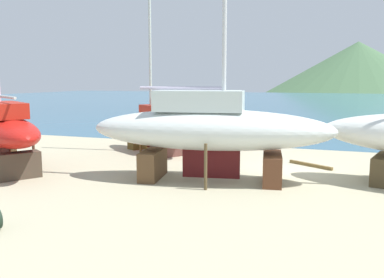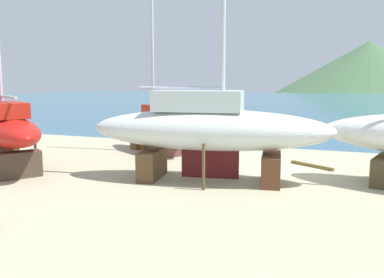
{
  "view_description": "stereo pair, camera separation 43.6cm",
  "coord_description": "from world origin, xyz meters",
  "px_view_note": "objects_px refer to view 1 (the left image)",
  "views": [
    {
      "loc": [
        1.99,
        -18.5,
        4.02
      ],
      "look_at": [
        -4.01,
        -1.53,
        1.43
      ],
      "focal_mm": 39.24,
      "sensor_mm": 36.0,
      "label": 1
    },
    {
      "loc": [
        2.4,
        -18.35,
        4.02
      ],
      "look_at": [
        -4.01,
        -1.53,
        1.43
      ],
      "focal_mm": 39.24,
      "sensor_mm": 36.0,
      "label": 2
    }
  ],
  "objects_px": {
    "sailboat_large_starboard": "(3,130)",
    "sailboat_far_slipway": "(210,129)",
    "worker": "(227,134)",
    "sailboat_small_center": "(154,124)"
  },
  "relations": [
    {
      "from": "sailboat_far_slipway",
      "to": "sailboat_small_center",
      "type": "bearing_deg",
      "value": 123.45
    },
    {
      "from": "sailboat_large_starboard",
      "to": "sailboat_far_slipway",
      "type": "bearing_deg",
      "value": -138.23
    },
    {
      "from": "worker",
      "to": "sailboat_far_slipway",
      "type": "bearing_deg",
      "value": 120.61
    },
    {
      "from": "sailboat_far_slipway",
      "to": "worker",
      "type": "xyz_separation_m",
      "value": [
        -1.3,
        7.59,
        -1.22
      ]
    },
    {
      "from": "sailboat_small_center",
      "to": "sailboat_large_starboard",
      "type": "bearing_deg",
      "value": 89.61
    },
    {
      "from": "sailboat_large_starboard",
      "to": "worker",
      "type": "bearing_deg",
      "value": -97.47
    },
    {
      "from": "sailboat_far_slipway",
      "to": "worker",
      "type": "distance_m",
      "value": 7.79
    },
    {
      "from": "sailboat_small_center",
      "to": "sailboat_far_slipway",
      "type": "height_order",
      "value": "sailboat_far_slipway"
    },
    {
      "from": "sailboat_far_slipway",
      "to": "sailboat_large_starboard",
      "type": "relative_size",
      "value": 1.16
    },
    {
      "from": "worker",
      "to": "sailboat_small_center",
      "type": "bearing_deg",
      "value": 55.64
    }
  ]
}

